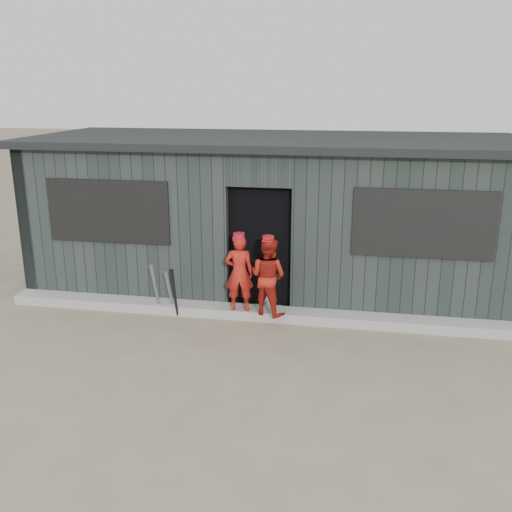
% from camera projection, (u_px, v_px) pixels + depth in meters
% --- Properties ---
extents(ground, '(80.00, 80.00, 0.00)m').
position_uv_depth(ground, '(230.00, 373.00, 7.12)').
color(ground, '#756751').
rests_on(ground, ground).
extents(curb, '(8.00, 0.36, 0.15)m').
position_uv_depth(curb, '(256.00, 313.00, 8.81)').
color(curb, gray).
rests_on(curb, ground).
extents(bat_left, '(0.11, 0.27, 0.85)m').
position_uv_depth(bat_left, '(156.00, 289.00, 8.85)').
color(bat_left, gray).
rests_on(bat_left, ground).
extents(bat_mid, '(0.14, 0.22, 0.71)m').
position_uv_depth(bat_mid, '(170.00, 292.00, 8.87)').
color(bat_mid, gray).
rests_on(bat_mid, ground).
extents(bat_right, '(0.08, 0.26, 0.82)m').
position_uv_depth(bat_right, '(174.00, 293.00, 8.68)').
color(bat_right, black).
rests_on(bat_right, ground).
extents(player_red_left, '(0.46, 0.33, 1.19)m').
position_uv_depth(player_red_left, '(239.00, 273.00, 8.57)').
color(player_red_left, '#AD1D15').
rests_on(player_red_left, curb).
extents(player_red_right, '(0.71, 0.64, 1.18)m').
position_uv_depth(player_red_right, '(268.00, 276.00, 8.43)').
color(player_red_right, '#A41E14').
rests_on(player_red_right, curb).
extents(player_grey_back, '(0.57, 0.38, 1.15)m').
position_uv_depth(player_grey_back, '(271.00, 273.00, 9.09)').
color(player_grey_back, silver).
rests_on(player_grey_back, ground).
extents(dugout, '(8.30, 3.30, 2.62)m').
position_uv_depth(dugout, '(273.00, 213.00, 10.05)').
color(dugout, black).
rests_on(dugout, ground).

